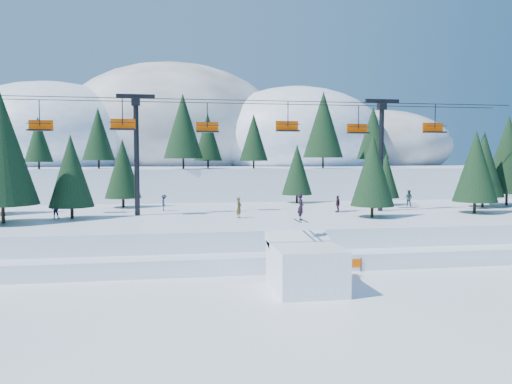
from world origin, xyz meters
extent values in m
plane|color=white|center=(0.00, 0.00, 0.00)|extent=(160.00, 160.00, 0.00)
cube|color=white|center=(0.00, 18.00, 1.25)|extent=(70.00, 22.00, 2.50)
cube|color=white|center=(0.00, 8.00, 0.55)|extent=(70.00, 6.00, 1.10)
cube|color=white|center=(0.00, 68.00, 3.00)|extent=(110.00, 60.00, 6.00)
ellipsoid|color=white|center=(-28.00, 72.00, 11.45)|extent=(36.00, 32.40, 19.80)
ellipsoid|color=#605B59|center=(-6.00, 78.00, 13.26)|extent=(44.00, 39.60, 26.40)
ellipsoid|color=white|center=(18.00, 70.00, 11.42)|extent=(34.00, 30.60, 19.72)
ellipsoid|color=#605B59|center=(38.00, 76.00, 10.12)|extent=(30.00, 27.00, 15.00)
cylinder|color=black|center=(-4.64, 40.06, 6.69)|extent=(0.26, 0.26, 1.37)
cone|color=#19371E|center=(-4.64, 40.06, 11.58)|extent=(5.09, 5.09, 8.42)
cylinder|color=black|center=(4.98, 42.20, 6.53)|extent=(0.26, 0.26, 1.05)
cone|color=#19371E|center=(4.98, 42.20, 10.28)|extent=(3.91, 3.91, 6.46)
cylinder|color=black|center=(14.78, 41.93, 6.75)|extent=(0.26, 0.26, 1.50)
cone|color=#19371E|center=(14.78, 41.93, 12.11)|extent=(5.57, 5.57, 9.22)
cylinder|color=black|center=(-15.79, 43.88, 6.57)|extent=(0.26, 0.26, 1.14)
cone|color=#19371E|center=(-15.79, 43.88, 10.65)|extent=(4.24, 4.24, 7.02)
cylinder|color=black|center=(23.22, 44.57, 6.63)|extent=(0.26, 0.26, 1.27)
cone|color=#19371E|center=(23.22, 44.57, 11.16)|extent=(4.71, 4.71, 7.79)
cylinder|color=black|center=(-22.75, 41.34, 6.47)|extent=(0.26, 0.26, 0.93)
cone|color=#19371E|center=(-22.75, 41.34, 9.79)|extent=(3.46, 3.46, 5.71)
cylinder|color=black|center=(-1.16, 44.18, 6.54)|extent=(0.26, 0.26, 1.07)
cone|color=#19371E|center=(-1.16, 44.18, 10.36)|extent=(3.98, 3.98, 6.57)
cube|color=white|center=(1.33, 1.09, 1.25)|extent=(3.69, 4.56, 2.50)
cube|color=white|center=(1.33, 3.04, 2.55)|extent=(3.69, 1.59, 0.89)
imported|color=black|center=(1.43, 2.69, 4.51)|extent=(0.48, 0.64, 1.57)
cube|color=black|center=(1.23, 2.69, 3.71)|extent=(0.11, 1.65, 0.03)
cube|color=black|center=(1.63, 2.69, 3.71)|extent=(0.11, 1.65, 0.03)
cylinder|color=black|center=(-9.00, 18.00, 7.50)|extent=(0.44, 0.44, 10.00)
cube|color=black|center=(-9.00, 18.00, 12.60)|extent=(3.20, 0.35, 0.35)
cube|color=black|center=(-9.00, 18.00, 12.15)|extent=(0.70, 0.70, 0.70)
cylinder|color=black|center=(13.00, 18.00, 7.50)|extent=(0.44, 0.44, 10.00)
cube|color=black|center=(13.00, 18.00, 12.60)|extent=(3.20, 0.35, 0.35)
cube|color=black|center=(13.00, 18.00, 12.15)|extent=(0.70, 0.70, 0.70)
cylinder|color=black|center=(2.00, 16.80, 12.30)|extent=(46.00, 0.06, 0.06)
cylinder|color=black|center=(2.00, 19.20, 12.30)|extent=(46.00, 0.06, 0.06)
cylinder|color=black|center=(-17.03, 19.20, 11.20)|extent=(0.08, 0.08, 2.20)
cube|color=black|center=(-17.03, 19.20, 9.75)|extent=(2.00, 0.75, 0.12)
cube|color=#EF4F00|center=(-17.03, 19.58, 10.20)|extent=(2.00, 0.10, 0.85)
cylinder|color=black|center=(-17.03, 18.85, 10.30)|extent=(2.00, 0.06, 0.06)
cylinder|color=black|center=(-10.00, 16.80, 11.20)|extent=(0.08, 0.08, 2.20)
cube|color=black|center=(-10.00, 16.80, 9.75)|extent=(2.00, 0.75, 0.12)
cube|color=#EF4F00|center=(-10.00, 17.18, 10.20)|extent=(2.00, 0.10, 0.85)
cylinder|color=black|center=(-10.00, 16.45, 10.30)|extent=(2.00, 0.06, 0.06)
cylinder|color=black|center=(-2.89, 19.20, 11.20)|extent=(0.08, 0.08, 2.20)
cube|color=black|center=(-2.89, 19.20, 9.75)|extent=(2.00, 0.75, 0.12)
cube|color=#EF4F00|center=(-2.89, 19.58, 10.20)|extent=(2.00, 0.10, 0.85)
cylinder|color=black|center=(-2.89, 18.85, 10.30)|extent=(2.00, 0.06, 0.06)
cylinder|color=black|center=(3.90, 16.80, 11.20)|extent=(0.08, 0.08, 2.20)
cube|color=black|center=(3.90, 16.80, 9.75)|extent=(2.00, 0.75, 0.12)
cube|color=#EF4F00|center=(3.90, 17.18, 10.20)|extent=(2.00, 0.10, 0.85)
cylinder|color=black|center=(3.90, 16.45, 10.30)|extent=(2.00, 0.06, 0.06)
cylinder|color=black|center=(11.23, 19.20, 11.20)|extent=(0.08, 0.08, 2.20)
cube|color=black|center=(11.23, 19.20, 9.75)|extent=(2.00, 0.75, 0.12)
cube|color=#EF4F00|center=(11.23, 19.58, 10.20)|extent=(2.00, 0.10, 0.85)
cylinder|color=black|center=(11.23, 18.85, 10.30)|extent=(2.00, 0.06, 0.06)
cylinder|color=black|center=(17.62, 16.80, 11.20)|extent=(0.08, 0.08, 2.20)
cube|color=black|center=(17.62, 16.80, 9.75)|extent=(2.00, 0.75, 0.12)
cube|color=#EF4F00|center=(17.62, 17.18, 10.20)|extent=(2.00, 0.10, 0.85)
cylinder|color=black|center=(17.62, 16.45, 10.30)|extent=(2.00, 0.06, 0.06)
cylinder|color=black|center=(-18.54, 14.12, 3.20)|extent=(0.26, 0.26, 1.40)
cone|color=#19371E|center=(-18.54, 14.12, 8.22)|extent=(5.22, 5.22, 8.63)
cylinder|color=black|center=(20.54, 14.88, 3.01)|extent=(0.26, 0.26, 1.03)
cone|color=#19371E|center=(20.54, 14.88, 6.68)|extent=(3.82, 3.82, 6.31)
cylinder|color=black|center=(24.66, 19.86, 3.03)|extent=(0.26, 0.26, 1.06)
cone|color=#19371E|center=(24.66, 19.86, 6.83)|extent=(3.95, 3.95, 6.54)
cylinder|color=black|center=(28.29, 21.19, 3.15)|extent=(0.26, 0.26, 1.30)
cone|color=#19371E|center=(28.29, 21.19, 7.80)|extent=(4.84, 4.84, 8.00)
cylinder|color=black|center=(15.98, 23.56, 2.88)|extent=(0.26, 0.26, 0.76)
cone|color=#19371E|center=(15.98, 23.56, 5.60)|extent=(2.83, 2.83, 4.68)
cylinder|color=black|center=(-10.88, 25.29, 2.98)|extent=(0.26, 0.26, 0.96)
cone|color=#19371E|center=(-10.88, 25.29, 6.39)|extent=(3.55, 3.55, 5.87)
cylinder|color=black|center=(7.48, 27.70, 2.95)|extent=(0.26, 0.26, 0.90)
cone|color=#19371E|center=(7.48, 27.70, 6.16)|extent=(3.34, 3.34, 5.52)
cylinder|color=black|center=(-14.05, 16.42, 2.98)|extent=(0.26, 0.26, 0.95)
cone|color=#19371E|center=(-14.05, 16.42, 6.38)|extent=(3.54, 3.54, 5.85)
cylinder|color=black|center=(10.25, 13.29, 2.98)|extent=(0.26, 0.26, 0.96)
cone|color=#19371E|center=(10.25, 13.29, 6.39)|extent=(3.55, 3.55, 5.87)
imported|color=#1E3A37|center=(13.34, 20.61, 3.36)|extent=(0.99, 0.96, 1.72)
imported|color=brown|center=(-0.66, 14.68, 3.35)|extent=(0.67, 0.74, 1.70)
imported|color=#28243A|center=(-15.43, 16.89, 3.24)|extent=(0.75, 0.61, 1.48)
imported|color=#22294B|center=(-6.82, 21.35, 3.26)|extent=(0.66, 1.03, 1.51)
imported|color=#3A1C2C|center=(8.70, 17.44, 3.27)|extent=(0.86, 0.93, 1.53)
imported|color=#243F3F|center=(17.85, 22.10, 3.32)|extent=(0.93, 0.94, 1.64)
cylinder|color=black|center=(3.30, 5.15, 0.45)|extent=(0.06, 0.06, 0.90)
cylinder|color=black|center=(6.09, 4.96, 0.45)|extent=(0.06, 0.06, 0.90)
cube|color=#EF4F00|center=(4.70, 5.06, 0.55)|extent=(2.80, 0.24, 0.55)
cylinder|color=black|center=(7.04, 5.33, 0.45)|extent=(0.06, 0.06, 0.90)
cylinder|color=black|center=(9.84, 5.30, 0.45)|extent=(0.06, 0.06, 0.90)
cube|color=#EF4F00|center=(8.44, 5.32, 0.55)|extent=(2.80, 0.07, 0.55)
camera|label=1|loc=(-5.91, -25.57, 7.34)|focal=35.00mm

